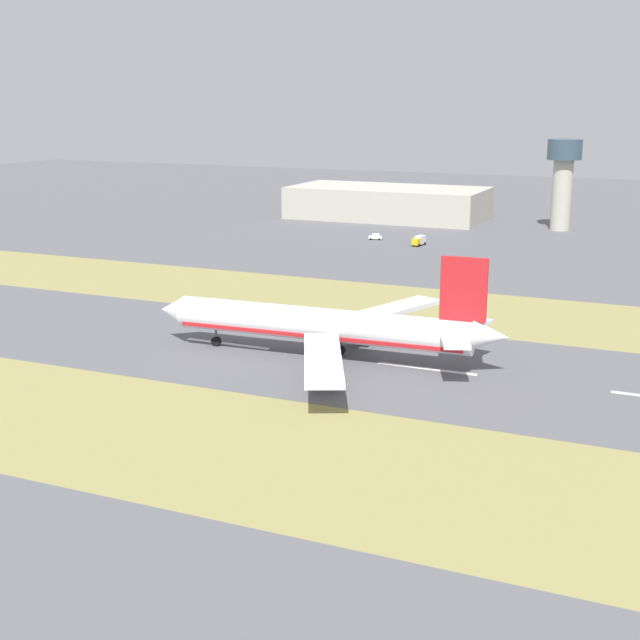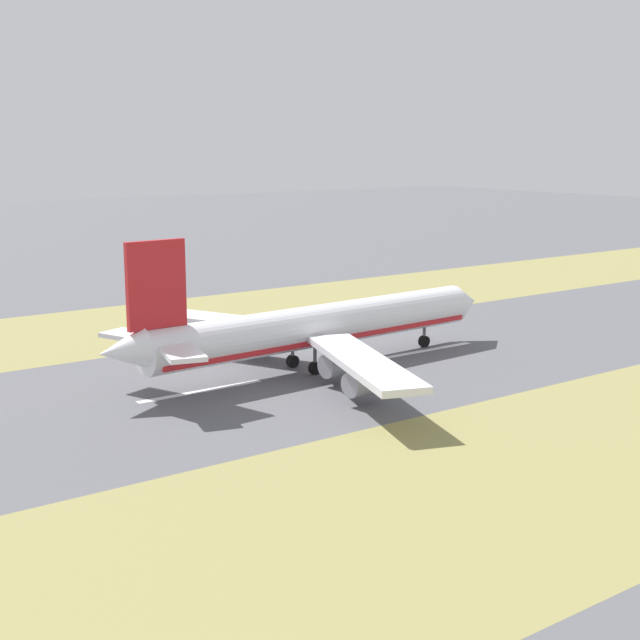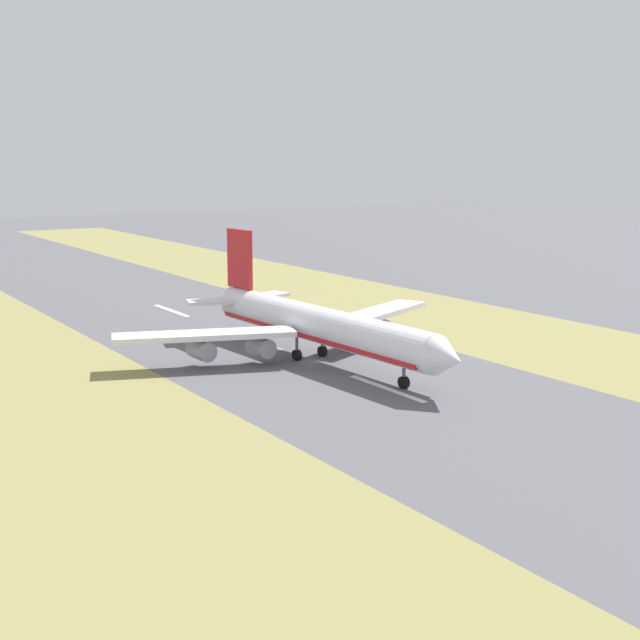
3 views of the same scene
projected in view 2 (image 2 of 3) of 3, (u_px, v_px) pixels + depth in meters
ground_plane at (320, 370)px, 127.47m from camera, size 800.00×800.00×0.00m
grass_median_west at (176, 320)px, 163.23m from camera, size 40.00×600.00×0.01m
grass_median_east at (575, 458)px, 91.70m from camera, size 40.00×600.00×0.01m
centreline_dash_mid at (201, 391)px, 116.44m from camera, size 1.20×18.00×0.01m
centreline_dash_far at (427, 350)px, 139.44m from camera, size 1.20×18.00×0.01m
airplane_main_jet at (310, 328)px, 126.44m from camera, size 64.05×67.19×20.20m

